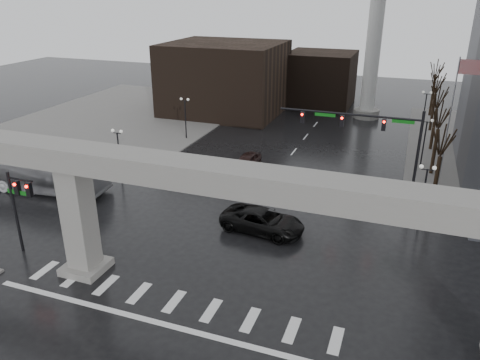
{
  "coord_description": "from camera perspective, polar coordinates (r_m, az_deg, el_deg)",
  "views": [
    {
      "loc": [
        11.59,
        -21.13,
        17.38
      ],
      "look_at": [
        0.9,
        7.89,
        4.5
      ],
      "focal_mm": 35.0,
      "sensor_mm": 36.0,
      "label": 1
    }
  ],
  "objects": [
    {
      "name": "lamp_left_2",
      "position": [
        69.34,
        -1.46,
        11.03
      ],
      "size": [
        1.22,
        0.32,
        5.11
      ],
      "color": "black",
      "rests_on": "ground"
    },
    {
      "name": "sidewalk_nw",
      "position": [
        70.54,
        -12.84,
        7.85
      ],
      "size": [
        28.0,
        36.0,
        0.15
      ],
      "primitive_type": "cube",
      "color": "#63615E",
      "rests_on": "ground"
    },
    {
      "name": "elevated_guideway",
      "position": [
        25.75,
        -5.32,
        -1.55
      ],
      "size": [
        48.0,
        2.6,
        8.7
      ],
      "color": "gray",
      "rests_on": "ground"
    },
    {
      "name": "signal_left_pole",
      "position": [
        34.83,
        -25.34,
        -2.16
      ],
      "size": [
        2.3,
        0.3,
        6.0
      ],
      "color": "black",
      "rests_on": "ground"
    },
    {
      "name": "far_car",
      "position": [
        47.75,
        0.83,
        2.27
      ],
      "size": [
        2.11,
        4.68,
        1.56
      ],
      "primitive_type": "imported",
      "rotation": [
        0.0,
        0.0,
        -0.06
      ],
      "color": "black",
      "rests_on": "ground"
    },
    {
      "name": "lamp_left_1",
      "position": [
        56.89,
        -6.7,
        8.31
      ],
      "size": [
        1.22,
        0.32,
        5.11
      ],
      "color": "black",
      "rests_on": "ground"
    },
    {
      "name": "lamp_right_0",
      "position": [
        37.83,
        21.61,
        -0.63
      ],
      "size": [
        1.22,
        0.32,
        5.11
      ],
      "color": "black",
      "rests_on": "ground"
    },
    {
      "name": "tree_right_0",
      "position": [
        41.88,
        22.89,
        0.35
      ],
      "size": [
        1.09,
        1.58,
        7.5
      ],
      "color": "black",
      "rests_on": "ground"
    },
    {
      "name": "city_bus",
      "position": [
        46.34,
        -23.64,
        1.09
      ],
      "size": [
        13.68,
        4.36,
        3.75
      ],
      "primitive_type": "imported",
      "rotation": [
        0.0,
        0.0,
        1.66
      ],
      "color": "#97979B",
      "rests_on": "ground"
    },
    {
      "name": "building_far_left",
      "position": [
        69.23,
        -1.86,
        12.3
      ],
      "size": [
        16.0,
        14.0,
        10.0
      ],
      "primitive_type": "cube",
      "color": "black",
      "rests_on": "ground"
    },
    {
      "name": "signal_mast_arm",
      "position": [
        41.64,
        15.91,
        5.63
      ],
      "size": [
        12.12,
        0.43,
        8.0
      ],
      "color": "black",
      "rests_on": "ground"
    },
    {
      "name": "ground",
      "position": [
        29.71,
        -7.11,
        -13.39
      ],
      "size": [
        160.0,
        160.0,
        0.0
      ],
      "primitive_type": "plane",
      "color": "black",
      "rests_on": "ground"
    },
    {
      "name": "tree_right_2",
      "position": [
        57.08,
        22.61,
        6.18
      ],
      "size": [
        1.1,
        1.63,
        7.85
      ],
      "color": "black",
      "rests_on": "ground"
    },
    {
      "name": "pickup_truck",
      "position": [
        35.61,
        2.77,
        -5.0
      ],
      "size": [
        6.69,
        3.65,
        1.78
      ],
      "primitive_type": "imported",
      "rotation": [
        0.0,
        0.0,
        1.46
      ],
      "color": "black",
      "rests_on": "ground"
    },
    {
      "name": "lamp_right_2",
      "position": [
        64.67,
        21.67,
        8.61
      ],
      "size": [
        1.22,
        0.32,
        5.11
      ],
      "color": "black",
      "rests_on": "ground"
    },
    {
      "name": "flagpole_assembly",
      "position": [
        44.39,
        24.7,
        7.73
      ],
      "size": [
        2.06,
        0.12,
        12.0
      ],
      "color": "silver",
      "rests_on": "ground"
    },
    {
      "name": "tree_right_4",
      "position": [
        72.63,
        22.44,
        9.54
      ],
      "size": [
        1.12,
        1.69,
        8.19
      ],
      "color": "black",
      "rests_on": "ground"
    },
    {
      "name": "building_far_mid",
      "position": [
        75.57,
        9.75,
        12.1
      ],
      "size": [
        10.0,
        10.0,
        8.0
      ],
      "primitive_type": "cube",
      "color": "black",
      "rests_on": "ground"
    },
    {
      "name": "lamp_left_0",
      "position": [
        45.35,
        -14.6,
        4.01
      ],
      "size": [
        1.22,
        0.32,
        5.11
      ],
      "color": "black",
      "rests_on": "ground"
    },
    {
      "name": "lamp_right_1",
      "position": [
        51.09,
        21.65,
        5.2
      ],
      "size": [
        1.22,
        0.32,
        5.11
      ],
      "color": "black",
      "rests_on": "ground"
    },
    {
      "name": "smokestack",
      "position": [
        67.48,
        16.28,
        18.34
      ],
      "size": [
        3.6,
        3.6,
        30.0
      ],
      "color": "silver",
      "rests_on": "ground"
    },
    {
      "name": "tree_right_3",
      "position": [
        64.83,
        22.52,
        8.06
      ],
      "size": [
        1.11,
        1.66,
        8.02
      ],
      "color": "black",
      "rests_on": "ground"
    },
    {
      "name": "tree_right_1",
      "position": [
        49.42,
        22.73,
        3.72
      ],
      "size": [
        1.09,
        1.61,
        7.67
      ],
      "color": "black",
      "rests_on": "ground"
    }
  ]
}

